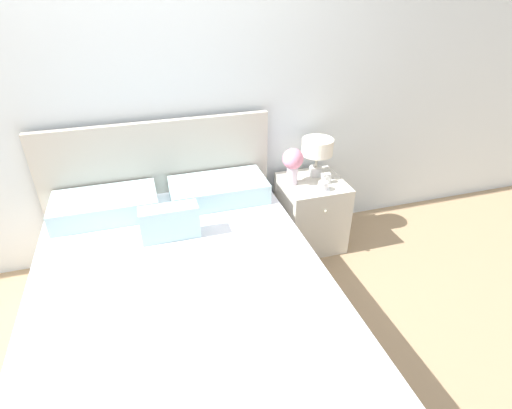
{
  "coord_description": "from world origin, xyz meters",
  "views": [
    {
      "loc": [
        -0.09,
        -2.67,
        1.92
      ],
      "look_at": [
        0.55,
        -0.58,
        0.63
      ],
      "focal_mm": 28.0,
      "sensor_mm": 36.0,
      "label": 1
    }
  ],
  "objects_px": {
    "alarm_clock": "(326,178)",
    "teacup": "(323,186)",
    "nightstand": "(311,213)",
    "flower_vase": "(293,162)",
    "table_lamp": "(317,149)",
    "bed": "(183,305)"
  },
  "relations": [
    {
      "from": "table_lamp",
      "to": "flower_vase",
      "type": "distance_m",
      "value": 0.24
    },
    {
      "from": "teacup",
      "to": "table_lamp",
      "type": "bearing_deg",
      "value": 78.76
    },
    {
      "from": "bed",
      "to": "table_lamp",
      "type": "xyz_separation_m",
      "value": [
        1.15,
        0.82,
        0.48
      ]
    },
    {
      "from": "bed",
      "to": "flower_vase",
      "type": "distance_m",
      "value": 1.27
    },
    {
      "from": "table_lamp",
      "to": "alarm_clock",
      "type": "distance_m",
      "value": 0.23
    },
    {
      "from": "nightstand",
      "to": "flower_vase",
      "type": "distance_m",
      "value": 0.47
    },
    {
      "from": "alarm_clock",
      "to": "teacup",
      "type": "bearing_deg",
      "value": -125.47
    },
    {
      "from": "nightstand",
      "to": "table_lamp",
      "type": "xyz_separation_m",
      "value": [
        0.06,
        0.09,
        0.49
      ]
    },
    {
      "from": "flower_vase",
      "to": "teacup",
      "type": "relative_size",
      "value": 2.5
    },
    {
      "from": "nightstand",
      "to": "table_lamp",
      "type": "distance_m",
      "value": 0.5
    },
    {
      "from": "table_lamp",
      "to": "teacup",
      "type": "relative_size",
      "value": 2.69
    },
    {
      "from": "teacup",
      "to": "nightstand",
      "type": "bearing_deg",
      "value": 93.89
    },
    {
      "from": "bed",
      "to": "table_lamp",
      "type": "distance_m",
      "value": 1.49
    },
    {
      "from": "bed",
      "to": "alarm_clock",
      "type": "bearing_deg",
      "value": 29.91
    },
    {
      "from": "nightstand",
      "to": "flower_vase",
      "type": "relative_size",
      "value": 2.0
    },
    {
      "from": "table_lamp",
      "to": "flower_vase",
      "type": "relative_size",
      "value": 1.08
    },
    {
      "from": "flower_vase",
      "to": "teacup",
      "type": "distance_m",
      "value": 0.27
    },
    {
      "from": "nightstand",
      "to": "flower_vase",
      "type": "xyz_separation_m",
      "value": [
        -0.16,
        0.02,
        0.45
      ]
    },
    {
      "from": "flower_vase",
      "to": "bed",
      "type": "bearing_deg",
      "value": -141.59
    },
    {
      "from": "flower_vase",
      "to": "alarm_clock",
      "type": "height_order",
      "value": "flower_vase"
    },
    {
      "from": "nightstand",
      "to": "table_lamp",
      "type": "relative_size",
      "value": 1.86
    },
    {
      "from": "table_lamp",
      "to": "flower_vase",
      "type": "height_order",
      "value": "table_lamp"
    }
  ]
}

